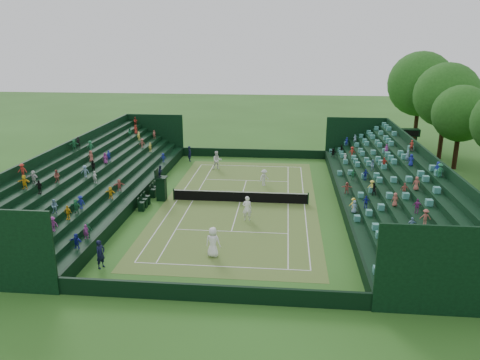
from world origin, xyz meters
The scene contains 19 objects.
ground centered at (0.00, 0.00, 0.00)m, with size 160.00×160.00×0.00m, color #2A551B.
court_surface centered at (0.00, 0.00, 0.01)m, with size 12.97×26.77×0.01m, color #397B29.
perimeter_wall_north centered at (0.00, 15.88, 0.50)m, with size 17.17×0.20×1.00m, color black.
perimeter_wall_south centered at (0.00, -15.88, 0.50)m, with size 17.17×0.20×1.00m, color black.
perimeter_wall_east centered at (8.48, 0.00, 0.50)m, with size 0.20×31.77×1.00m, color black.
perimeter_wall_west centered at (-8.48, 0.00, 0.50)m, with size 0.20×31.77×1.00m, color black.
north_grandstand centered at (12.66, 0.00, 1.55)m, with size 6.60×32.00×4.90m.
south_grandstand centered at (-12.66, 0.00, 1.55)m, with size 6.60×32.00×4.90m.
tennis_net centered at (0.00, 0.00, 0.53)m, with size 11.67×0.10×1.06m.
scoreboard_tower centered at (17.75, 16.00, 3.14)m, with size 2.00×1.00×3.70m.
tree_row centered at (21.93, 11.26, 7.09)m, with size 10.55×35.63×12.05m.
umpire_chair centered at (-6.84, -0.08, 1.33)m, with size 0.99×0.99×3.11m.
courtside_chairs centered at (-7.80, -0.36, 0.41)m, with size 0.50×5.47×1.08m.
player_near_west centered at (-0.71, -10.51, 1.00)m, with size 0.98×0.64×2.00m, color white.
player_near_east centered at (0.95, -4.06, 0.98)m, with size 0.72×0.47×1.97m, color white.
player_far_west centered at (-3.46, 10.17, 1.01)m, with size 0.98×0.77×2.02m, color white.
player_far_east centered at (1.82, 4.96, 0.80)m, with size 1.03×0.59×1.59m, color white.
line_judge_north centered at (-7.08, 13.37, 0.89)m, with size 0.65×0.42×1.77m, color black.
line_judge_south centered at (-7.29, -12.71, 0.90)m, with size 0.66×0.43×1.81m, color black.
Camera 1 is at (3.71, -37.66, 13.51)m, focal length 35.00 mm.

